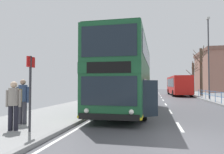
{
  "coord_description": "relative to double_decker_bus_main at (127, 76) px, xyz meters",
  "views": [
    {
      "loc": [
        -1.04,
        -6.22,
        1.72
      ],
      "look_at": [
        -3.16,
        4.38,
        2.11
      ],
      "focal_mm": 33.16,
      "sensor_mm": 36.0,
      "label": 1
    }
  ],
  "objects": [
    {
      "name": "ground",
      "position": [
        1.97,
        -6.79,
        -2.24
      ],
      "size": [
        15.8,
        140.0,
        0.2
      ],
      "color": "#49494E"
    },
    {
      "name": "double_decker_bus_main",
      "position": [
        0.0,
        0.0,
        0.0
      ],
      "size": [
        3.28,
        10.4,
        4.35
      ],
      "color": "#19512D",
      "rests_on": "ground"
    },
    {
      "name": "background_bus_far_lane",
      "position": [
        5.49,
        20.71,
        -0.66
      ],
      "size": [
        2.86,
        10.53,
        2.94
      ],
      "color": "red",
      "rests_on": "ground"
    },
    {
      "name": "bus_stop_sign_near",
      "position": [
        -2.42,
        -6.72,
        -0.57
      ],
      "size": [
        0.08,
        0.44,
        2.54
      ],
      "color": "#2D2D33",
      "rests_on": "ground"
    },
    {
      "name": "pedestrian_companion",
      "position": [
        -3.49,
        -5.58,
        -1.13
      ],
      "size": [
        0.55,
        0.37,
        1.78
      ],
      "color": "#383842",
      "rests_on": "ground"
    },
    {
      "name": "bare_tree_far_01",
      "position": [
        8.29,
        18.0,
        1.46
      ],
      "size": [
        1.81,
        2.95,
        6.87
      ],
      "color": "#4C3D2D",
      "rests_on": "ground"
    },
    {
      "name": "pedestrian_with_backpack",
      "position": [
        -3.1,
        -6.62,
        -1.16
      ],
      "size": [
        0.55,
        0.57,
        1.68
      ],
      "color": "black",
      "rests_on": "ground"
    },
    {
      "name": "street_lamp_far_side",
      "position": [
        7.67,
        11.34,
        3.0
      ],
      "size": [
        0.28,
        0.6,
        9.01
      ],
      "color": "#38383D",
      "rests_on": "ground"
    },
    {
      "name": "bare_tree_far_00",
      "position": [
        8.37,
        24.32,
        0.67
      ],
      "size": [
        2.93,
        2.54,
        5.87
      ],
      "color": "#4C3D2D",
      "rests_on": "ground"
    }
  ]
}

